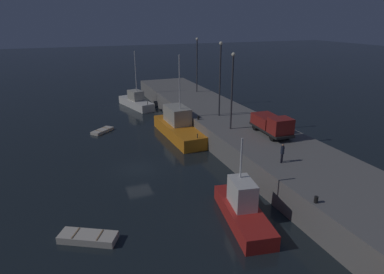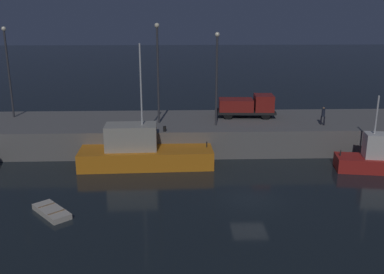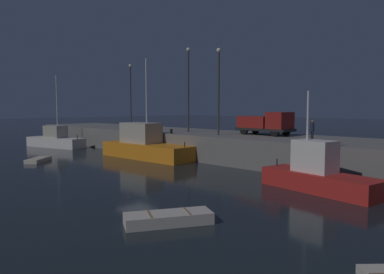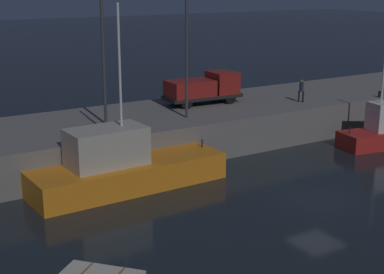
{
  "view_description": "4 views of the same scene",
  "coord_description": "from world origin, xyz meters",
  "px_view_note": "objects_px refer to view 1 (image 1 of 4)",
  "views": [
    {
      "loc": [
        31.05,
        -6.25,
        14.69
      ],
      "look_at": [
        -1.68,
        6.59,
        2.1
      ],
      "focal_mm": 31.37,
      "sensor_mm": 36.0,
      "label": 1
    },
    {
      "loc": [
        -5.11,
        -27.98,
        12.67
      ],
      "look_at": [
        -3.82,
        8.98,
        2.09
      ],
      "focal_mm": 40.25,
      "sensor_mm": 36.0,
      "label": 2
    },
    {
      "loc": [
        22.62,
        -16.88,
        5.34
      ],
      "look_at": [
        -3.88,
        9.96,
        2.3
      ],
      "focal_mm": 34.68,
      "sensor_mm": 36.0,
      "label": 3
    },
    {
      "loc": [
        -21.41,
        -21.3,
        11.55
      ],
      "look_at": [
        -3.58,
        7.23,
        2.43
      ],
      "focal_mm": 54.12,
      "sensor_mm": 36.0,
      "label": 4
    }
  ],
  "objects_px": {
    "lamp_post_east": "(220,74)",
    "dockworker": "(282,152)",
    "dinghy_red_small": "(88,237)",
    "lamp_post_central": "(232,86)",
    "fishing_boat_white": "(136,101)",
    "lamp_post_west": "(197,61)",
    "dinghy_orange_near": "(102,131)",
    "fishing_boat_orange": "(180,127)",
    "bollard_west": "(316,200)",
    "bollard_central": "(198,118)",
    "utility_truck": "(272,124)",
    "fishing_trawler_red": "(243,209)"
  },
  "relations": [
    {
      "from": "utility_truck",
      "to": "dockworker",
      "type": "xyz_separation_m",
      "value": [
        6.64,
        -3.4,
        -0.22
      ]
    },
    {
      "from": "bollard_central",
      "to": "utility_truck",
      "type": "bearing_deg",
      "value": 32.29
    },
    {
      "from": "fishing_boat_orange",
      "to": "utility_truck",
      "type": "relative_size",
      "value": 1.93
    },
    {
      "from": "lamp_post_west",
      "to": "lamp_post_east",
      "type": "xyz_separation_m",
      "value": [
        14.91,
        -2.96,
        0.2
      ]
    },
    {
      "from": "lamp_post_east",
      "to": "dockworker",
      "type": "height_order",
      "value": "lamp_post_east"
    },
    {
      "from": "fishing_boat_orange",
      "to": "lamp_post_west",
      "type": "distance_m",
      "value": 17.08
    },
    {
      "from": "dinghy_orange_near",
      "to": "dockworker",
      "type": "distance_m",
      "value": 25.79
    },
    {
      "from": "fishing_trawler_red",
      "to": "dockworker",
      "type": "relative_size",
      "value": 4.64
    },
    {
      "from": "fishing_trawler_red",
      "to": "fishing_boat_white",
      "type": "bearing_deg",
      "value": 179.98
    },
    {
      "from": "lamp_post_east",
      "to": "lamp_post_west",
      "type": "bearing_deg",
      "value": 168.78
    },
    {
      "from": "fishing_boat_orange",
      "to": "bollard_west",
      "type": "height_order",
      "value": "fishing_boat_orange"
    },
    {
      "from": "lamp_post_west",
      "to": "utility_truck",
      "type": "distance_m",
      "value": 24.14
    },
    {
      "from": "bollard_west",
      "to": "bollard_central",
      "type": "relative_size",
      "value": 1.02
    },
    {
      "from": "dockworker",
      "to": "utility_truck",
      "type": "bearing_deg",
      "value": 152.85
    },
    {
      "from": "lamp_post_west",
      "to": "lamp_post_central",
      "type": "relative_size",
      "value": 1.05
    },
    {
      "from": "dinghy_orange_near",
      "to": "fishing_trawler_red",
      "type": "bearing_deg",
      "value": 15.85
    },
    {
      "from": "lamp_post_east",
      "to": "utility_truck",
      "type": "distance_m",
      "value": 10.02
    },
    {
      "from": "dinghy_red_small",
      "to": "bollard_west",
      "type": "bearing_deg",
      "value": 71.32
    },
    {
      "from": "lamp_post_east",
      "to": "bollard_west",
      "type": "xyz_separation_m",
      "value": [
        22.16,
        -3.26,
        -5.13
      ]
    },
    {
      "from": "dinghy_red_small",
      "to": "lamp_post_central",
      "type": "bearing_deg",
      "value": 124.3
    },
    {
      "from": "dinghy_orange_near",
      "to": "lamp_post_central",
      "type": "relative_size",
      "value": 0.38
    },
    {
      "from": "fishing_boat_orange",
      "to": "utility_truck",
      "type": "bearing_deg",
      "value": 34.73
    },
    {
      "from": "bollard_central",
      "to": "dinghy_red_small",
      "type": "bearing_deg",
      "value": -42.53
    },
    {
      "from": "fishing_boat_orange",
      "to": "lamp_post_central",
      "type": "distance_m",
      "value": 9.93
    },
    {
      "from": "dockworker",
      "to": "dinghy_orange_near",
      "type": "bearing_deg",
      "value": -149.66
    },
    {
      "from": "fishing_boat_white",
      "to": "bollard_central",
      "type": "distance_m",
      "value": 19.24
    },
    {
      "from": "lamp_post_west",
      "to": "bollard_west",
      "type": "bearing_deg",
      "value": -9.53
    },
    {
      "from": "utility_truck",
      "to": "bollard_west",
      "type": "xyz_separation_m",
      "value": [
        13.28,
        -5.31,
        -0.96
      ]
    },
    {
      "from": "dinghy_red_small",
      "to": "bollard_central",
      "type": "bearing_deg",
      "value": 137.47
    },
    {
      "from": "fishing_boat_orange",
      "to": "lamp_post_central",
      "type": "bearing_deg",
      "value": 29.91
    },
    {
      "from": "bollard_central",
      "to": "fishing_boat_white",
      "type": "bearing_deg",
      "value": -168.31
    },
    {
      "from": "bollard_central",
      "to": "bollard_west",
      "type": "bearing_deg",
      "value": -0.25
    },
    {
      "from": "fishing_boat_white",
      "to": "lamp_post_west",
      "type": "relative_size",
      "value": 1.06
    },
    {
      "from": "dinghy_red_small",
      "to": "bollard_west",
      "type": "xyz_separation_m",
      "value": [
        5.07,
        15.0,
        2.55
      ]
    },
    {
      "from": "fishing_boat_white",
      "to": "lamp_post_east",
      "type": "relative_size",
      "value": 1.02
    },
    {
      "from": "fishing_boat_white",
      "to": "fishing_boat_orange",
      "type": "bearing_deg",
      "value": 7.0
    },
    {
      "from": "fishing_boat_white",
      "to": "lamp_post_east",
      "type": "bearing_deg",
      "value": 21.26
    },
    {
      "from": "fishing_boat_white",
      "to": "fishing_boat_orange",
      "type": "relative_size",
      "value": 0.83
    },
    {
      "from": "bollard_west",
      "to": "fishing_boat_white",
      "type": "bearing_deg",
      "value": -174.63
    },
    {
      "from": "lamp_post_central",
      "to": "bollard_west",
      "type": "relative_size",
      "value": 17.79
    },
    {
      "from": "dinghy_orange_near",
      "to": "lamp_post_east",
      "type": "bearing_deg",
      "value": 65.35
    },
    {
      "from": "dinghy_orange_near",
      "to": "utility_truck",
      "type": "distance_m",
      "value": 22.75
    },
    {
      "from": "lamp_post_east",
      "to": "lamp_post_central",
      "type": "relative_size",
      "value": 1.09
    },
    {
      "from": "dinghy_orange_near",
      "to": "lamp_post_west",
      "type": "bearing_deg",
      "value": 115.87
    },
    {
      "from": "lamp_post_central",
      "to": "utility_truck",
      "type": "xyz_separation_m",
      "value": [
        3.47,
        3.19,
        -3.77
      ]
    },
    {
      "from": "fishing_boat_orange",
      "to": "dockworker",
      "type": "relative_size",
      "value": 6.66
    },
    {
      "from": "fishing_boat_orange",
      "to": "bollard_west",
      "type": "relative_size",
      "value": 23.84
    },
    {
      "from": "dockworker",
      "to": "bollard_central",
      "type": "bearing_deg",
      "value": -173.07
    },
    {
      "from": "fishing_boat_white",
      "to": "lamp_post_west",
      "type": "height_order",
      "value": "lamp_post_west"
    },
    {
      "from": "fishing_boat_white",
      "to": "dinghy_red_small",
      "type": "height_order",
      "value": "fishing_boat_white"
    }
  ]
}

